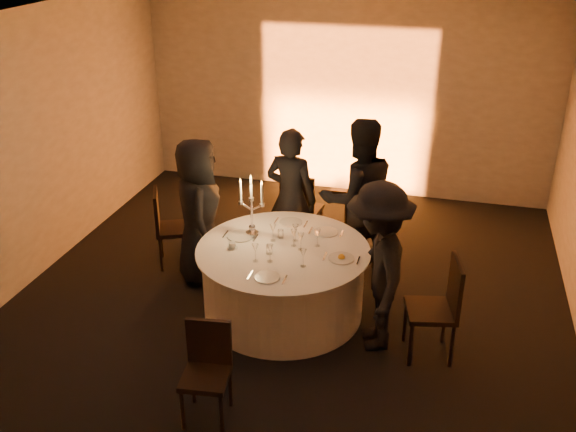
% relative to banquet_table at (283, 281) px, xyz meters
% --- Properties ---
extents(floor, '(7.00, 7.00, 0.00)m').
position_rel_banquet_table_xyz_m(floor, '(0.00, 0.00, -0.38)').
color(floor, black).
rests_on(floor, ground).
extents(ceiling, '(7.00, 7.00, 0.00)m').
position_rel_banquet_table_xyz_m(ceiling, '(0.00, 0.00, 2.62)').
color(ceiling, silver).
rests_on(ceiling, wall_back).
extents(wall_back, '(7.00, 0.00, 7.00)m').
position_rel_banquet_table_xyz_m(wall_back, '(0.00, 3.50, 1.12)').
color(wall_back, '#AAA49E').
rests_on(wall_back, floor).
extents(wall_left, '(0.00, 7.00, 7.00)m').
position_rel_banquet_table_xyz_m(wall_left, '(-3.00, 0.00, 1.12)').
color(wall_left, '#AAA49E').
rests_on(wall_left, floor).
extents(uplighter_fixture, '(0.25, 0.12, 0.10)m').
position_rel_banquet_table_xyz_m(uplighter_fixture, '(0.00, 3.20, -0.33)').
color(uplighter_fixture, black).
rests_on(uplighter_fixture, floor).
extents(banquet_table, '(1.80, 1.80, 0.77)m').
position_rel_banquet_table_xyz_m(banquet_table, '(0.00, 0.00, 0.00)').
color(banquet_table, black).
rests_on(banquet_table, floor).
extents(chair_left, '(0.56, 0.56, 0.96)m').
position_rel_banquet_table_xyz_m(chair_left, '(-1.61, 0.66, 0.16)').
color(chair_left, black).
rests_on(chair_left, floor).
extents(chair_back_left, '(0.49, 0.49, 1.02)m').
position_rel_banquet_table_xyz_m(chair_back_left, '(-0.18, 1.47, 0.19)').
color(chair_back_left, black).
rests_on(chair_back_left, floor).
extents(chair_back_right, '(0.54, 0.54, 0.94)m').
position_rel_banquet_table_xyz_m(chair_back_right, '(0.60, 1.19, 0.14)').
color(chair_back_right, black).
rests_on(chair_back_right, floor).
extents(chair_right, '(0.54, 0.54, 1.03)m').
position_rel_banquet_table_xyz_m(chair_right, '(1.62, -0.32, 0.20)').
color(chair_right, black).
rests_on(chair_right, floor).
extents(chair_front, '(0.43, 0.43, 0.87)m').
position_rel_banquet_table_xyz_m(chair_front, '(-0.21, -1.63, 0.10)').
color(chair_front, black).
rests_on(chair_front, floor).
extents(guest_left, '(0.82, 0.98, 1.70)m').
position_rel_banquet_table_xyz_m(guest_left, '(-1.11, 0.46, 0.47)').
color(guest_left, black).
rests_on(guest_left, floor).
extents(guest_back_left, '(0.69, 0.51, 1.71)m').
position_rel_banquet_table_xyz_m(guest_back_left, '(-0.19, 1.07, 0.47)').
color(guest_back_left, black).
rests_on(guest_back_left, floor).
extents(guest_back_right, '(1.15, 1.07, 1.89)m').
position_rel_banquet_table_xyz_m(guest_back_right, '(0.60, 1.07, 0.56)').
color(guest_back_right, black).
rests_on(guest_back_right, floor).
extents(guest_right, '(0.92, 1.24, 1.72)m').
position_rel_banquet_table_xyz_m(guest_right, '(1.01, -0.29, 0.47)').
color(guest_right, black).
rests_on(guest_right, floor).
extents(plate_left, '(0.36, 0.28, 0.01)m').
position_rel_banquet_table_xyz_m(plate_left, '(-0.51, 0.14, 0.39)').
color(plate_left, silver).
rests_on(plate_left, banquet_table).
extents(plate_back_left, '(0.36, 0.26, 0.01)m').
position_rel_banquet_table_xyz_m(plate_back_left, '(-0.07, 0.60, 0.39)').
color(plate_back_left, silver).
rests_on(plate_back_left, banquet_table).
extents(plate_back_right, '(0.35, 0.26, 0.01)m').
position_rel_banquet_table_xyz_m(plate_back_right, '(0.35, 0.47, 0.39)').
color(plate_back_right, silver).
rests_on(plate_back_right, banquet_table).
extents(plate_right, '(0.36, 0.26, 0.08)m').
position_rel_banquet_table_xyz_m(plate_right, '(0.62, -0.06, 0.40)').
color(plate_right, silver).
rests_on(plate_right, banquet_table).
extents(plate_front, '(0.36, 0.25, 0.01)m').
position_rel_banquet_table_xyz_m(plate_front, '(0.01, -0.59, 0.39)').
color(plate_front, silver).
rests_on(plate_front, banquet_table).
extents(coffee_cup, '(0.11, 0.11, 0.07)m').
position_rel_banquet_table_xyz_m(coffee_cup, '(-0.51, -0.12, 0.42)').
color(coffee_cup, silver).
rests_on(coffee_cup, banquet_table).
extents(candelabra, '(0.29, 0.14, 0.68)m').
position_rel_banquet_table_xyz_m(candelabra, '(-0.41, 0.24, 0.62)').
color(candelabra, white).
rests_on(candelabra, banquet_table).
extents(wine_glass_a, '(0.07, 0.07, 0.19)m').
position_rel_banquet_table_xyz_m(wine_glass_a, '(-0.15, 0.14, 0.52)').
color(wine_glass_a, white).
rests_on(wine_glass_a, banquet_table).
extents(wine_glass_b, '(0.07, 0.07, 0.19)m').
position_rel_banquet_table_xyz_m(wine_glass_b, '(0.18, 0.02, 0.52)').
color(wine_glass_b, white).
rests_on(wine_glass_b, banquet_table).
extents(wine_glass_c, '(0.07, 0.07, 0.19)m').
position_rel_banquet_table_xyz_m(wine_glass_c, '(-0.19, -0.32, 0.52)').
color(wine_glass_c, white).
rests_on(wine_glass_c, banquet_table).
extents(wine_glass_d, '(0.07, 0.07, 0.19)m').
position_rel_banquet_table_xyz_m(wine_glass_d, '(0.33, 0.15, 0.52)').
color(wine_glass_d, white).
rests_on(wine_glass_d, banquet_table).
extents(wine_glass_e, '(0.07, 0.07, 0.19)m').
position_rel_banquet_table_xyz_m(wine_glass_e, '(-0.05, -0.29, 0.52)').
color(wine_glass_e, white).
rests_on(wine_glass_e, banquet_table).
extents(wine_glass_f, '(0.07, 0.07, 0.19)m').
position_rel_banquet_table_xyz_m(wine_glass_f, '(0.08, 0.20, 0.52)').
color(wine_glass_f, white).
rests_on(wine_glass_f, banquet_table).
extents(wine_glass_g, '(0.07, 0.07, 0.19)m').
position_rel_banquet_table_xyz_m(wine_glass_g, '(0.28, -0.30, 0.52)').
color(wine_glass_g, white).
rests_on(wine_glass_g, banquet_table).
extents(wine_glass_h, '(0.07, 0.07, 0.19)m').
position_rel_banquet_table_xyz_m(wine_glass_h, '(0.09, 0.09, 0.52)').
color(wine_glass_h, white).
rests_on(wine_glass_h, banquet_table).
extents(tumbler_a, '(0.07, 0.07, 0.09)m').
position_rel_banquet_table_xyz_m(tumbler_a, '(-0.09, 0.23, 0.43)').
color(tumbler_a, white).
rests_on(tumbler_a, banquet_table).
extents(tumbler_b, '(0.07, 0.07, 0.09)m').
position_rel_banquet_table_xyz_m(tumbler_b, '(-0.37, 0.17, 0.43)').
color(tumbler_b, white).
rests_on(tumbler_b, banquet_table).
extents(tumbler_c, '(0.07, 0.07, 0.09)m').
position_rel_banquet_table_xyz_m(tumbler_c, '(-0.11, -0.14, 0.43)').
color(tumbler_c, white).
rests_on(tumbler_c, banquet_table).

